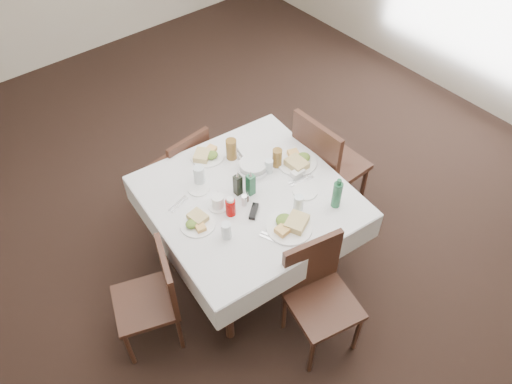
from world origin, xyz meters
The scene contains 33 objects.
ground_plane centered at (0.00, 0.00, 0.00)m, with size 7.00×7.00×0.00m, color black.
room_shell centered at (0.00, 0.00, 1.71)m, with size 6.04×7.04×2.80m.
dining_table centered at (-0.19, -0.23, 0.68)m, with size 1.44×1.44×0.76m.
chair_north centered at (-0.23, 0.56, 0.47)m, with size 0.43×0.43×0.83m.
chair_south centered at (-0.21, -0.98, 0.51)m, with size 0.50×0.50×0.89m.
chair_east centered at (0.61, -0.20, 0.58)m, with size 0.49×0.49×1.02m.
chair_west centered at (-1.04, -0.33, 0.48)m, with size 0.51×0.51×0.84m.
meal_north centered at (-0.19, 0.27, 0.78)m, with size 0.26×0.26×0.06m.
meal_south centered at (-0.16, -0.63, 0.79)m, with size 0.30×0.30×0.07m.
meal_east centered at (0.29, -0.21, 0.79)m, with size 0.30×0.30×0.06m.
meal_west centered at (-0.61, -0.22, 0.78)m, with size 0.24×0.24×0.05m.
side_plate_a centered at (-0.42, 0.03, 0.77)m, with size 0.16×0.16×0.01m.
side_plate_b centered at (0.14, -0.46, 0.77)m, with size 0.17×0.17×0.01m.
water_n centered at (-0.38, 0.08, 0.83)m, with size 0.08×0.08×0.15m.
water_s centered at (-0.01, -0.55, 0.82)m, with size 0.07×0.07×0.12m.
water_e centered at (0.07, -0.15, 0.82)m, with size 0.06×0.06×0.11m.
water_w centered at (-0.52, -0.43, 0.82)m, with size 0.07×0.07×0.12m.
iced_tea_a centered at (-0.04, 0.15, 0.85)m, with size 0.08×0.08×0.17m.
iced_tea_b centered at (0.16, -0.13, 0.84)m, with size 0.07×0.07×0.15m.
bread_basket centered at (-0.01, -0.06, 0.80)m, with size 0.22×0.22×0.07m.
oil_cruet_dark centered at (-0.23, -0.17, 0.85)m, with size 0.05×0.05×0.21m.
oil_cruet_green centered at (-0.16, -0.23, 0.85)m, with size 0.05×0.05×0.21m.
ketchup_bottle centered at (-0.38, -0.29, 0.83)m, with size 0.07×0.07×0.15m.
salt_shaker centered at (-0.27, -0.29, 0.81)m, with size 0.04×0.04×0.09m.
pepper_shaker centered at (-0.23, -0.27, 0.80)m, with size 0.03×0.03×0.07m.
coffee_mug centered at (-0.41, -0.19, 0.81)m, with size 0.14×0.14×0.10m.
sunglasses centered at (-0.26, -0.38, 0.78)m, with size 0.13×0.12×0.03m.
green_bottle centered at (0.21, -0.68, 0.87)m, with size 0.06×0.06×0.24m.
sugar_caddy centered at (0.21, -0.31, 0.79)m, with size 0.10×0.06×0.05m.
cutlery_n centered at (0.02, 0.17, 0.77)m, with size 0.09×0.20×0.01m.
cutlery_s centered at (-0.31, -0.63, 0.77)m, with size 0.11×0.18×0.01m.
cutlery_e centered at (0.19, -0.36, 0.77)m, with size 0.19×0.08×0.01m.
cutlery_w centered at (-0.61, 0.00, 0.77)m, with size 0.17×0.08×0.01m.
Camera 1 is at (-1.64, -2.09, 3.30)m, focal length 35.00 mm.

